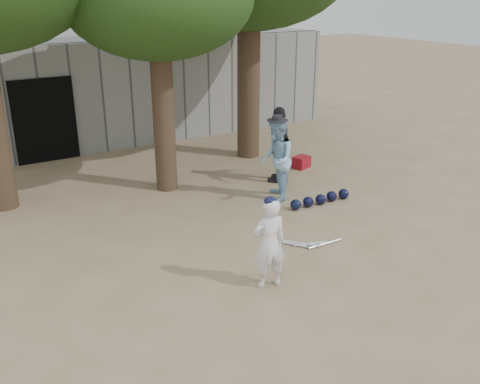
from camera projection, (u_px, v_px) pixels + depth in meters
ground at (241, 271)px, 8.78m from camera, size 70.00×70.00×0.00m
boy_player at (269, 244)px, 8.11m from camera, size 0.58×0.43×1.46m
spectator_blue at (276, 160)px, 11.45m from camera, size 1.02×1.10×1.80m
spectator_dark at (279, 145)px, 12.57m from camera, size 1.12×0.97×1.80m
red_bag at (301, 162)px, 13.77m from camera, size 0.49×0.43×0.30m
back_building at (64, 87)px, 16.44m from camera, size 16.00×5.24×3.00m
helmet_row at (320, 199)px, 11.46m from camera, size 1.51×0.29×0.23m
bat_pile at (307, 244)px, 9.67m from camera, size 1.12×0.74×0.06m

